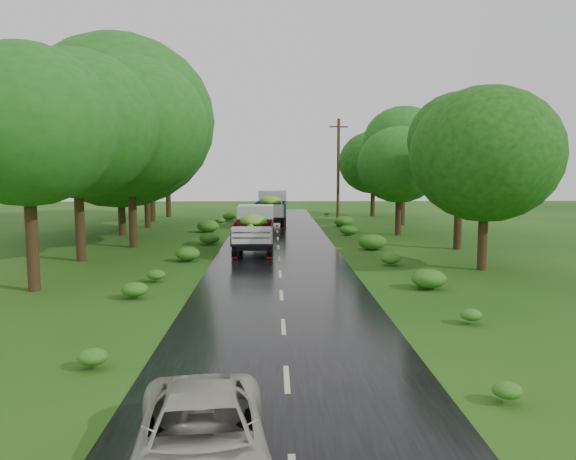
{
  "coord_description": "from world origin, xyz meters",
  "views": [
    {
      "loc": [
        -0.28,
        -15.69,
        4.58
      ],
      "look_at": [
        0.39,
        9.93,
        1.7
      ],
      "focal_mm": 35.0,
      "sensor_mm": 36.0,
      "label": 1
    }
  ],
  "objects_px": {
    "truck_far": "(271,206)",
    "car": "(201,439)",
    "truck_near": "(254,227)",
    "utility_pole": "(338,171)"
  },
  "relations": [
    {
      "from": "truck_near",
      "to": "truck_far",
      "type": "xyz_separation_m",
      "value": [
        0.88,
        13.72,
        0.15
      ]
    },
    {
      "from": "truck_near",
      "to": "car",
      "type": "xyz_separation_m",
      "value": [
        -0.03,
        -22.4,
        -0.75
      ]
    },
    {
      "from": "truck_far",
      "to": "car",
      "type": "bearing_deg",
      "value": -88.56
    },
    {
      "from": "truck_near",
      "to": "car",
      "type": "bearing_deg",
      "value": -89.26
    },
    {
      "from": "car",
      "to": "utility_pole",
      "type": "bearing_deg",
      "value": 73.94
    },
    {
      "from": "truck_near",
      "to": "utility_pole",
      "type": "distance_m",
      "value": 14.49
    },
    {
      "from": "utility_pole",
      "to": "truck_far",
      "type": "bearing_deg",
      "value": 164.26
    },
    {
      "from": "truck_far",
      "to": "truck_near",
      "type": "bearing_deg",
      "value": -90.79
    },
    {
      "from": "truck_near",
      "to": "truck_far",
      "type": "relative_size",
      "value": 0.89
    },
    {
      "from": "truck_far",
      "to": "utility_pole",
      "type": "height_order",
      "value": "utility_pole"
    }
  ]
}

